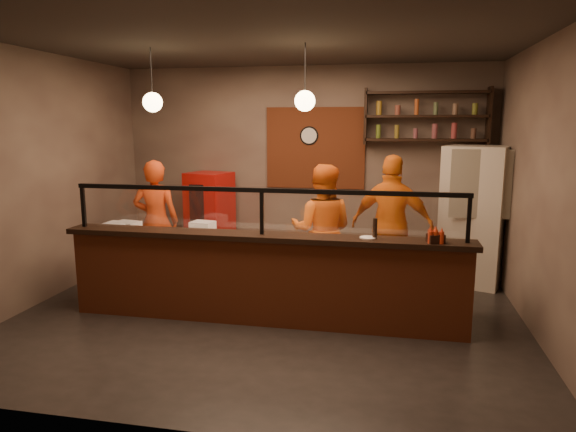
% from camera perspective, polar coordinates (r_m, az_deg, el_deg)
% --- Properties ---
extents(floor, '(6.00, 6.00, 0.00)m').
position_cam_1_polar(floor, '(6.40, -2.15, -10.77)').
color(floor, black).
rests_on(floor, ground).
extents(ceiling, '(6.00, 6.00, 0.00)m').
position_cam_1_polar(ceiling, '(6.04, -2.36, 18.87)').
color(ceiling, '#332D27').
rests_on(ceiling, wall_back).
extents(wall_back, '(6.00, 0.00, 6.00)m').
position_cam_1_polar(wall_back, '(8.45, 1.72, 5.54)').
color(wall_back, '#7A6A59').
rests_on(wall_back, floor).
extents(wall_left, '(0.00, 5.00, 5.00)m').
position_cam_1_polar(wall_left, '(7.32, -25.81, 3.79)').
color(wall_left, '#7A6A59').
rests_on(wall_left, floor).
extents(wall_right, '(0.00, 5.00, 5.00)m').
position_cam_1_polar(wall_right, '(6.06, 26.54, 2.60)').
color(wall_right, '#7A6A59').
rests_on(wall_right, floor).
extents(wall_front, '(6.00, 0.00, 6.00)m').
position_cam_1_polar(wall_front, '(3.65, -11.42, -0.88)').
color(wall_front, '#7A6A59').
rests_on(wall_front, floor).
extents(brick_patch, '(1.60, 0.04, 1.30)m').
position_cam_1_polar(brick_patch, '(8.37, 3.06, 7.54)').
color(brick_patch, brown).
rests_on(brick_patch, wall_back).
extents(service_counter, '(4.60, 0.25, 1.00)m').
position_cam_1_polar(service_counter, '(5.96, -2.85, -7.29)').
color(service_counter, brown).
rests_on(service_counter, floor).
extents(counter_ledge, '(4.70, 0.37, 0.06)m').
position_cam_1_polar(counter_ledge, '(5.82, -2.90, -2.30)').
color(counter_ledge, black).
rests_on(counter_ledge, service_counter).
extents(worktop_cabinet, '(4.60, 0.75, 0.85)m').
position_cam_1_polar(worktop_cabinet, '(6.44, -1.76, -6.61)').
color(worktop_cabinet, gray).
rests_on(worktop_cabinet, floor).
extents(worktop, '(4.60, 0.75, 0.05)m').
position_cam_1_polar(worktop, '(6.33, -1.78, -2.71)').
color(worktop, white).
rests_on(worktop, worktop_cabinet).
extents(sneeze_guard, '(4.50, 0.05, 0.52)m').
position_cam_1_polar(sneeze_guard, '(5.75, -2.93, 1.01)').
color(sneeze_guard, white).
rests_on(sneeze_guard, counter_ledge).
extents(wall_shelving, '(1.84, 0.28, 0.85)m').
position_cam_1_polar(wall_shelving, '(8.14, 15.07, 10.65)').
color(wall_shelving, black).
rests_on(wall_shelving, wall_back).
extents(wall_clock, '(0.30, 0.04, 0.30)m').
position_cam_1_polar(wall_clock, '(8.37, 2.37, 8.91)').
color(wall_clock, black).
rests_on(wall_clock, wall_back).
extents(pendant_left, '(0.24, 0.24, 0.77)m').
position_cam_1_polar(pendant_left, '(6.67, -14.81, 12.14)').
color(pendant_left, black).
rests_on(pendant_left, ceiling).
extents(pendant_right, '(0.24, 0.24, 0.77)m').
position_cam_1_polar(pendant_right, '(6.09, 1.89, 12.68)').
color(pendant_right, black).
rests_on(pendant_right, ceiling).
extents(cook_left, '(0.72, 0.54, 1.78)m').
position_cam_1_polar(cook_left, '(7.69, -14.44, -0.58)').
color(cook_left, red).
rests_on(cook_left, floor).
extents(cook_mid, '(0.87, 0.69, 1.77)m').
position_cam_1_polar(cook_mid, '(6.88, 3.78, -1.58)').
color(cook_mid, '#DB5D14').
rests_on(cook_mid, floor).
extents(cook_right, '(1.18, 0.68, 1.89)m').
position_cam_1_polar(cook_right, '(7.04, 11.48, -1.00)').
color(cook_right, orange).
rests_on(cook_right, floor).
extents(fridge, '(1.04, 1.00, 1.98)m').
position_cam_1_polar(fridge, '(7.83, 19.94, 0.06)').
color(fridge, beige).
rests_on(fridge, floor).
extents(red_cooler, '(0.78, 0.74, 1.50)m').
position_cam_1_polar(red_cooler, '(8.61, -8.66, -0.19)').
color(red_cooler, '#AC100B').
rests_on(red_cooler, floor).
extents(pizza_dough, '(0.64, 0.64, 0.01)m').
position_cam_1_polar(pizza_dough, '(6.37, -5.73, -2.38)').
color(pizza_dough, '#EAE3C6').
rests_on(pizza_dough, worktop).
extents(prep_tub_a, '(0.34, 0.29, 0.15)m').
position_cam_1_polar(prep_tub_a, '(6.92, -17.45, -1.22)').
color(prep_tub_a, silver).
rests_on(prep_tub_a, worktop).
extents(prep_tub_b, '(0.31, 0.27, 0.14)m').
position_cam_1_polar(prep_tub_b, '(6.75, -9.46, -1.20)').
color(prep_tub_b, silver).
rests_on(prep_tub_b, worktop).
extents(prep_tub_c, '(0.31, 0.25, 0.15)m').
position_cam_1_polar(prep_tub_c, '(6.91, -18.37, -1.29)').
color(prep_tub_c, white).
rests_on(prep_tub_c, worktop).
extents(rolling_pin, '(0.32, 0.22, 0.06)m').
position_cam_1_polar(rolling_pin, '(6.98, -17.46, -1.50)').
color(rolling_pin, yellow).
rests_on(rolling_pin, worktop).
extents(condiment_caddy, '(0.20, 0.18, 0.09)m').
position_cam_1_polar(condiment_caddy, '(5.59, 16.08, -2.42)').
color(condiment_caddy, black).
rests_on(condiment_caddy, counter_ledge).
extents(pepper_mill, '(0.05, 0.05, 0.22)m').
position_cam_1_polar(pepper_mill, '(5.65, 9.64, -1.36)').
color(pepper_mill, black).
rests_on(pepper_mill, counter_ledge).
extents(small_plate, '(0.22, 0.22, 0.01)m').
position_cam_1_polar(small_plate, '(5.67, 8.87, -2.38)').
color(small_plate, silver).
rests_on(small_plate, counter_ledge).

